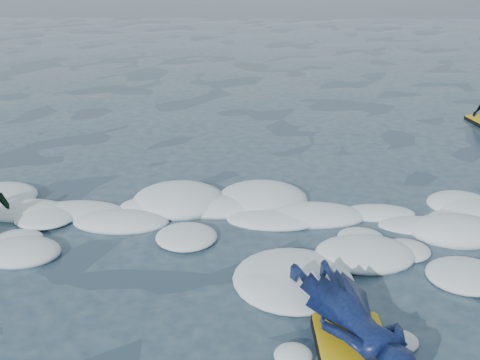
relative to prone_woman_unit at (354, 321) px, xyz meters
name	(u,v)px	position (x,y,z in m)	size (l,w,h in m)	color
ground	(209,279)	(-1.38, 1.05, -0.24)	(120.00, 120.00, 0.00)	#182539
foam_band	(215,235)	(-1.38, 2.09, -0.24)	(12.00, 3.10, 0.30)	white
prone_woman_unit	(354,321)	(0.00, 0.00, 0.00)	(1.25, 1.91, 0.47)	black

